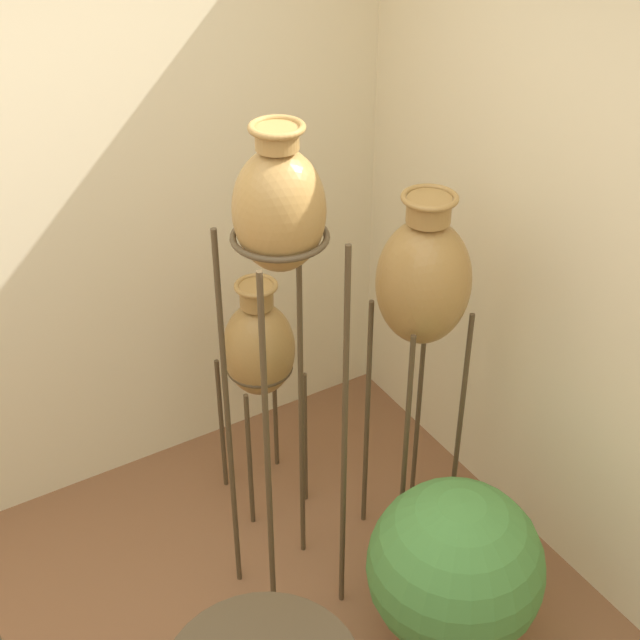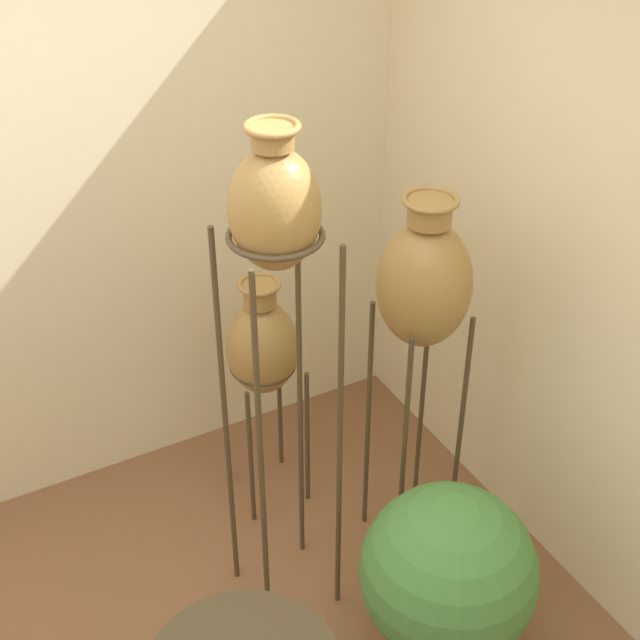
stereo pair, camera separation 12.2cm
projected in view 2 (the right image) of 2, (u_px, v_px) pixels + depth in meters
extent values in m
cube|color=beige|center=(9.00, 209.00, 3.31)|extent=(7.27, 0.06, 2.70)
cylinder|color=#473823|center=(262.00, 476.00, 2.93)|extent=(0.02, 0.02, 1.58)
cylinder|color=#473823|center=(340.00, 448.00, 3.04)|extent=(0.02, 0.02, 1.58)
cylinder|color=#473823|center=(226.00, 425.00, 3.14)|extent=(0.02, 0.02, 1.58)
cylinder|color=#473823|center=(300.00, 400.00, 3.26)|extent=(0.02, 0.02, 1.58)
torus|color=#473823|center=(275.00, 236.00, 2.66)|extent=(0.30, 0.30, 0.02)
ellipsoid|color=olive|center=(275.00, 210.00, 2.61)|extent=(0.28, 0.28, 0.39)
cylinder|color=olive|center=(272.00, 137.00, 2.48)|extent=(0.13, 0.13, 0.06)
torus|color=olive|center=(272.00, 127.00, 2.47)|extent=(0.16, 0.16, 0.02)
cylinder|color=#473823|center=(403.00, 460.00, 3.33)|extent=(0.02, 0.02, 1.11)
cylinder|color=#473823|center=(459.00, 438.00, 3.43)|extent=(0.02, 0.02, 1.11)
cylinder|color=#473823|center=(368.00, 421.00, 3.52)|extent=(0.02, 0.02, 1.11)
cylinder|color=#473823|center=(422.00, 401.00, 3.62)|extent=(0.02, 0.02, 1.11)
torus|color=#473823|center=(422.00, 310.00, 3.17)|extent=(0.26, 0.26, 0.02)
ellipsoid|color=olive|center=(424.00, 284.00, 3.11)|extent=(0.34, 0.34, 0.48)
cylinder|color=olive|center=(430.00, 212.00, 2.95)|extent=(0.15, 0.15, 0.09)
torus|color=olive|center=(431.00, 200.00, 2.93)|extent=(0.20, 0.20, 0.02)
cylinder|color=#473823|center=(251.00, 459.00, 3.65)|extent=(0.02, 0.02, 0.69)
cylinder|color=#473823|center=(307.00, 439.00, 3.75)|extent=(0.02, 0.02, 0.69)
cylinder|color=#473823|center=(225.00, 422.00, 3.84)|extent=(0.02, 0.02, 0.69)
cylinder|color=#473823|center=(280.00, 404.00, 3.94)|extent=(0.02, 0.02, 0.69)
torus|color=#473823|center=(263.00, 366.00, 3.60)|extent=(0.27, 0.27, 0.02)
ellipsoid|color=olive|center=(262.00, 347.00, 3.55)|extent=(0.29, 0.29, 0.41)
cylinder|color=olive|center=(260.00, 294.00, 3.41)|extent=(0.13, 0.13, 0.09)
torus|color=olive|center=(259.00, 284.00, 3.39)|extent=(0.17, 0.17, 0.02)
cylinder|color=#B26647|center=(441.00, 632.00, 3.25)|extent=(0.31, 0.31, 0.19)
torus|color=#B26647|center=(443.00, 616.00, 3.19)|extent=(0.34, 0.34, 0.02)
sphere|color=#47843D|center=(448.00, 572.00, 3.06)|extent=(0.62, 0.62, 0.62)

